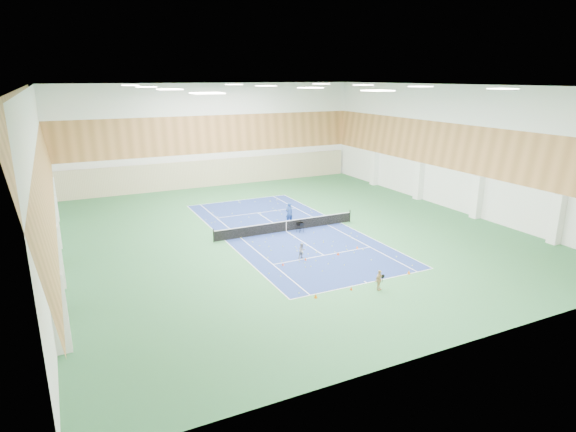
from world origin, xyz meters
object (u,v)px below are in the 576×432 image
Objects in this scene: coach at (289,213)px; child_apron at (379,280)px; ball_cart at (300,227)px; tennis_net at (286,225)px; child_court at (302,251)px.

child_apron is (-1.18, -15.01, -0.31)m from coach.
coach is at bearing 74.15° from ball_cart.
coach is (1.23, 1.96, 0.42)m from tennis_net.
tennis_net is 14.66× the size of ball_cart.
coach is 15.06m from child_apron.
child_court is (-1.73, -6.24, 0.04)m from tennis_net.
ball_cart is at bearing 63.83° from child_apron.
child_apron is at bearing -84.36° from child_court.
tennis_net is 2.36m from coach.
ball_cart is at bearing -35.31° from tennis_net.
ball_cart is at bearing 54.81° from child_court.
child_court is at bearing 82.84° from child_apron.
coach reaches higher than ball_cart.
tennis_net is 6.61× the size of coach.
child_apron reaches higher than tennis_net.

